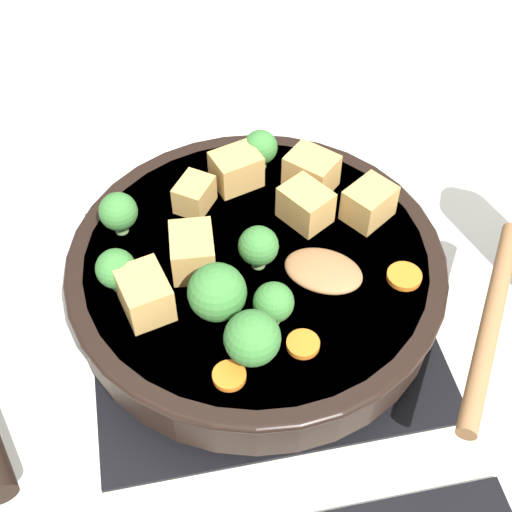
{
  "coord_description": "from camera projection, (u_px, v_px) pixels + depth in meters",
  "views": [
    {
      "loc": [
        0.08,
        0.4,
        0.55
      ],
      "look_at": [
        0.0,
        0.0,
        0.08
      ],
      "focal_mm": 50.0,
      "sensor_mm": 36.0,
      "label": 1
    }
  ],
  "objects": [
    {
      "name": "broccoli_floret_west_rim",
      "position": [
        257.0,
        247.0,
        0.6
      ],
      "size": [
        0.03,
        0.03,
        0.04
      ],
      "color": "#709956",
      "rests_on": "skillet_pan"
    },
    {
      "name": "broccoli_floret_near_spoon",
      "position": [
        217.0,
        292.0,
        0.56
      ],
      "size": [
        0.05,
        0.05,
        0.05
      ],
      "color": "#709956",
      "rests_on": "skillet_pan"
    },
    {
      "name": "carrot_slice_edge_slice",
      "position": [
        303.0,
        344.0,
        0.56
      ],
      "size": [
        0.03,
        0.03,
        0.01
      ],
      "primitive_type": "cylinder",
      "color": "orange",
      "rests_on": "skillet_pan"
    },
    {
      "name": "tofu_cube_west_chunk",
      "position": [
        192.0,
        251.0,
        0.6
      ],
      "size": [
        0.04,
        0.05,
        0.04
      ],
      "primitive_type": "cube",
      "rotation": [
        0.0,
        0.0,
        4.64
      ],
      "color": "tan",
      "rests_on": "skillet_pan"
    },
    {
      "name": "broccoli_floret_east_rim",
      "position": [
        116.0,
        269.0,
        0.58
      ],
      "size": [
        0.03,
        0.03,
        0.04
      ],
      "color": "#709956",
      "rests_on": "skillet_pan"
    },
    {
      "name": "broccoli_floret_mid_floret",
      "position": [
        118.0,
        212.0,
        0.63
      ],
      "size": [
        0.03,
        0.03,
        0.04
      ],
      "color": "#709956",
      "rests_on": "skillet_pan"
    },
    {
      "name": "broccoli_floret_center_top",
      "position": [
        260.0,
        148.0,
        0.68
      ],
      "size": [
        0.03,
        0.03,
        0.04
      ],
      "color": "#709956",
      "rests_on": "skillet_pan"
    },
    {
      "name": "carrot_slice_under_broccoli",
      "position": [
        213.0,
        285.0,
        0.6
      ],
      "size": [
        0.02,
        0.02,
        0.01
      ],
      "primitive_type": "cylinder",
      "color": "orange",
      "rests_on": "skillet_pan"
    },
    {
      "name": "tofu_cube_east_chunk",
      "position": [
        145.0,
        294.0,
        0.57
      ],
      "size": [
        0.05,
        0.05,
        0.04
      ],
      "primitive_type": "cube",
      "rotation": [
        0.0,
        0.0,
        1.82
      ],
      "color": "tan",
      "rests_on": "skillet_pan"
    },
    {
      "name": "broccoli_floret_south_cluster",
      "position": [
        278.0,
        302.0,
        0.56
      ],
      "size": [
        0.03,
        0.03,
        0.04
      ],
      "color": "#709956",
      "rests_on": "skillet_pan"
    },
    {
      "name": "carrot_slice_orange_thin",
      "position": [
        229.0,
        376.0,
        0.54
      ],
      "size": [
        0.03,
        0.03,
        0.01
      ],
      "primitive_type": "cylinder",
      "color": "orange",
      "rests_on": "skillet_pan"
    },
    {
      "name": "skillet_pan",
      "position": [
        253.0,
        273.0,
        0.64
      ],
      "size": [
        0.45,
        0.34,
        0.05
      ],
      "color": "black",
      "rests_on": "front_burner_grate"
    },
    {
      "name": "broccoli_floret_north_edge",
      "position": [
        252.0,
        338.0,
        0.53
      ],
      "size": [
        0.04,
        0.04,
        0.05
      ],
      "color": "#709956",
      "rests_on": "skillet_pan"
    },
    {
      "name": "tofu_cube_near_handle",
      "position": [
        194.0,
        195.0,
        0.65
      ],
      "size": [
        0.04,
        0.05,
        0.03
      ],
      "primitive_type": "cube",
      "rotation": [
        0.0,
        0.0,
        0.95
      ],
      "color": "tan",
      "rests_on": "skillet_pan"
    },
    {
      "name": "tofu_cube_mid_small",
      "position": [
        369.0,
        203.0,
        0.64
      ],
      "size": [
        0.05,
        0.05,
        0.03
      ],
      "primitive_type": "cube",
      "rotation": [
        0.0,
        0.0,
        3.73
      ],
      "color": "tan",
      "rests_on": "skillet_pan"
    },
    {
      "name": "tofu_cube_back_piece",
      "position": [
        306.0,
        205.0,
        0.64
      ],
      "size": [
        0.05,
        0.05,
        0.03
      ],
      "primitive_type": "cube",
      "rotation": [
        0.0,
        0.0,
        5.26
      ],
      "color": "tan",
      "rests_on": "skillet_pan"
    },
    {
      "name": "ground_plane",
      "position": [
        256.0,
        308.0,
        0.68
      ],
      "size": [
        2.4,
        2.4,
        0.0
      ],
      "primitive_type": "plane",
      "color": "silver"
    },
    {
      "name": "wooden_spoon",
      "position": [
        413.0,
        297.0,
        0.59
      ],
      "size": [
        0.23,
        0.21,
        0.02
      ],
      "color": "olive",
      "rests_on": "skillet_pan"
    },
    {
      "name": "front_burner_grate",
      "position": [
        256.0,
        300.0,
        0.67
      ],
      "size": [
        0.31,
        0.31,
        0.03
      ],
      "color": "black",
      "rests_on": "ground_plane"
    },
    {
      "name": "tofu_cube_front_piece",
      "position": [
        238.0,
        169.0,
        0.67
      ],
      "size": [
        0.05,
        0.05,
        0.03
      ],
      "primitive_type": "cube",
      "rotation": [
        0.0,
        0.0,
        0.3
      ],
      "color": "tan",
      "rests_on": "skillet_pan"
    },
    {
      "name": "tofu_cube_center_large",
      "position": [
        311.0,
        172.0,
        0.67
      ],
      "size": [
        0.06,
        0.06,
        0.04
      ],
      "primitive_type": "cube",
      "rotation": [
        0.0,
        0.0,
        2.34
      ],
      "color": "tan",
      "rests_on": "skillet_pan"
    },
    {
      "name": "carrot_slice_near_center",
      "position": [
        404.0,
        276.0,
        0.61
      ],
      "size": [
        0.03,
        0.03,
        0.01
      ],
      "primitive_type": "cylinder",
      "color": "orange",
      "rests_on": "skillet_pan"
    }
  ]
}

